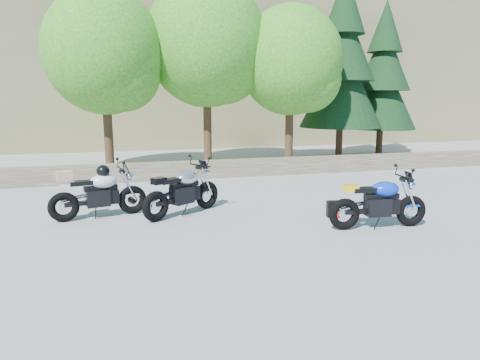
% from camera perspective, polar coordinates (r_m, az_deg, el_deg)
% --- Properties ---
extents(ground, '(90.00, 90.00, 0.00)m').
position_cam_1_polar(ground, '(7.76, 0.49, -6.86)').
color(ground, gray).
rests_on(ground, ground).
extents(stone_wall, '(22.00, 0.55, 0.50)m').
position_cam_1_polar(stone_wall, '(12.95, -6.03, 1.37)').
color(stone_wall, '#4F4534').
rests_on(stone_wall, ground).
extents(hillside, '(80.00, 30.00, 15.00)m').
position_cam_1_polar(hillside, '(35.85, -7.27, 18.92)').
color(hillside, '#676540').
rests_on(hillside, ground).
extents(tree_decid_left, '(3.67, 3.67, 5.62)m').
position_cam_1_polar(tree_decid_left, '(14.33, -17.25, 15.43)').
color(tree_decid_left, '#382314').
rests_on(tree_decid_left, ground).
extents(tree_decid_mid, '(4.08, 4.08, 6.24)m').
position_cam_1_polar(tree_decid_mid, '(15.04, -4.04, 17.18)').
color(tree_decid_mid, '#382314').
rests_on(tree_decid_mid, ground).
extents(tree_decid_right, '(3.54, 3.54, 5.41)m').
position_cam_1_polar(tree_decid_right, '(15.21, 7.23, 15.00)').
color(tree_decid_right, '#382314').
rests_on(tree_decid_right, ground).
extents(conifer_near, '(3.17, 3.17, 7.06)m').
position_cam_1_polar(conifer_near, '(17.42, 13.49, 14.84)').
color(conifer_near, '#382314').
rests_on(conifer_near, ground).
extents(conifer_far, '(2.82, 2.82, 6.27)m').
position_cam_1_polar(conifer_far, '(19.03, 18.55, 12.98)').
color(conifer_far, '#382314').
rests_on(conifer_far, ground).
extents(silver_bike, '(1.74, 1.19, 0.99)m').
position_cam_1_polar(silver_bike, '(8.82, -7.59, -1.56)').
color(silver_bike, black).
rests_on(silver_bike, ground).
extents(white_bike, '(1.90, 0.69, 1.06)m').
position_cam_1_polar(white_bike, '(8.97, -18.40, -1.56)').
color(white_bike, black).
rests_on(white_bike, ground).
extents(blue_bike, '(1.91, 0.60, 0.96)m').
position_cam_1_polar(blue_bike, '(8.25, 18.08, -2.98)').
color(blue_bike, black).
rests_on(blue_bike, ground).
extents(backpack, '(0.27, 0.25, 0.33)m').
position_cam_1_polar(backpack, '(8.84, 12.29, -3.85)').
color(backpack, black).
rests_on(backpack, ground).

